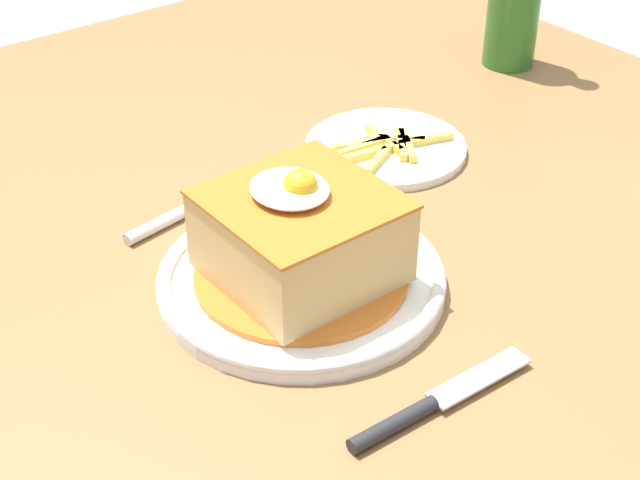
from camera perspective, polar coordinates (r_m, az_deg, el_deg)
name	(u,v)px	position (r m, az deg, el deg)	size (l,w,h in m)	color
dining_table	(387,317)	(0.92, 4.06, -4.67)	(1.30, 1.05, 0.73)	olive
main_plate	(301,278)	(0.80, -1.13, -2.33)	(0.24, 0.24, 0.02)	white
sandwich_meal	(301,238)	(0.78, -1.18, 0.11)	(0.18, 0.18, 0.10)	#C66B23
fork	(177,215)	(0.90, -8.63, 1.51)	(0.04, 0.14, 0.01)	silver
knife	(419,410)	(0.69, 5.99, -10.19)	(0.02, 0.17, 0.01)	#262628
side_plate_fries	(386,147)	(1.00, 3.99, 5.60)	(0.17, 0.17, 0.02)	white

